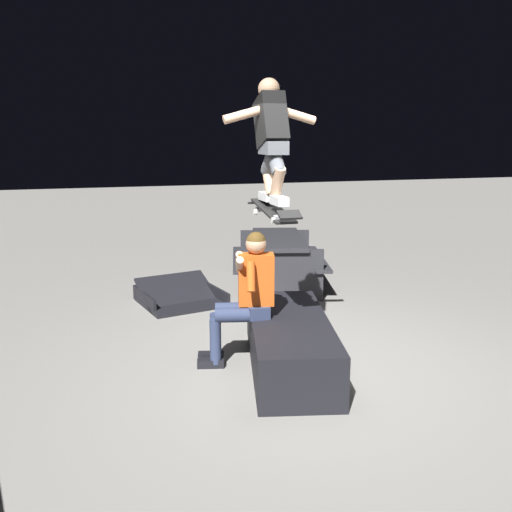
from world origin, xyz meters
TOP-DOWN VIEW (x-y plane):
  - ground_plane at (0.00, 0.00)m, footprint 40.00×40.00m
  - ledge_box_main at (0.11, 0.18)m, footprint 2.08×1.16m
  - person_sitting_on_ledge at (0.33, 0.56)m, footprint 0.59×0.78m
  - skateboard at (0.18, 0.33)m, footprint 1.02×0.21m
  - skater_airborne at (0.23, 0.33)m, footprint 0.62×0.89m
  - kicker_ramp at (2.49, 0.87)m, footprint 1.13×1.18m
  - picnic_table_back at (2.95, -0.66)m, footprint 1.98×1.72m

SIDE VIEW (x-z plane):
  - ground_plane at x=0.00m, z-range 0.00..0.00m
  - kicker_ramp at x=2.49m, z-range -0.14..0.27m
  - ledge_box_main at x=0.11m, z-range 0.00..0.49m
  - picnic_table_back at x=2.95m, z-range 0.12..0.87m
  - person_sitting_on_ledge at x=0.33m, z-range 0.07..1.40m
  - skateboard at x=0.18m, z-range 1.46..1.61m
  - skater_airborne at x=0.23m, z-range 1.67..2.79m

